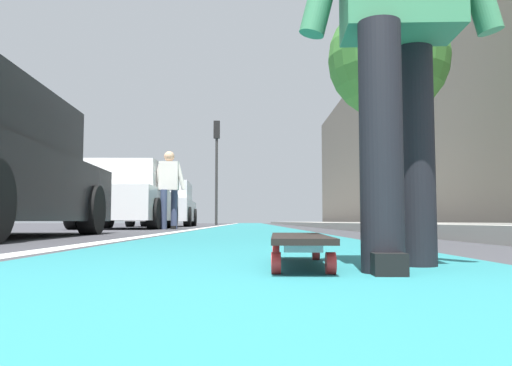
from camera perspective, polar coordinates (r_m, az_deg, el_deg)
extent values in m
plane|color=#38383D|center=(10.63, -0.69, -5.15)|extent=(80.00, 80.00, 0.00)
cube|color=#237075|center=(24.63, -0.63, -4.64)|extent=(56.00, 2.00, 0.00)
cube|color=silver|center=(20.67, -3.84, -4.70)|extent=(52.00, 0.16, 0.01)
cube|color=#9E9B93|center=(18.93, 9.56, -4.49)|extent=(52.00, 3.20, 0.14)
cube|color=slate|center=(23.87, 15.32, 5.33)|extent=(40.00, 1.20, 8.16)
cylinder|color=red|center=(2.24, 2.22, -7.59)|extent=(0.07, 0.03, 0.07)
cylinder|color=red|center=(2.24, 6.60, -7.56)|extent=(0.07, 0.03, 0.07)
cylinder|color=red|center=(1.64, 2.22, -8.82)|extent=(0.07, 0.03, 0.07)
cylinder|color=red|center=(1.65, 8.22, -8.75)|extent=(0.07, 0.03, 0.07)
cube|color=silver|center=(2.24, 4.40, -6.37)|extent=(0.07, 0.12, 0.02)
cube|color=silver|center=(1.64, 5.22, -7.14)|extent=(0.07, 0.12, 0.02)
cube|color=black|center=(1.93, 4.74, -6.03)|extent=(0.85, 0.24, 0.02)
cylinder|color=black|center=(1.73, 13.60, 3.99)|extent=(0.14, 0.14, 0.82)
cylinder|color=black|center=(2.02, 17.15, 2.88)|extent=(0.14, 0.14, 0.82)
cube|color=black|center=(1.72, 13.82, -8.48)|extent=(0.26, 0.11, 0.07)
cube|color=#4C606B|center=(6.94, -25.33, 4.48)|extent=(0.10, 1.65, 0.51)
cylinder|color=black|center=(6.87, -17.69, -2.85)|extent=(0.63, 0.24, 0.62)
cube|color=silver|center=(12.34, -13.88, -2.41)|extent=(4.12, 1.75, 0.70)
cube|color=silver|center=(12.23, -13.99, 0.66)|extent=(2.27, 1.61, 0.60)
cube|color=#4C606B|center=(13.33, -12.88, 0.25)|extent=(0.05, 1.53, 0.51)
cylinder|color=black|center=(13.78, -16.05, -3.42)|extent=(0.65, 0.22, 0.65)
cylinder|color=black|center=(13.44, -9.22, -3.51)|extent=(0.65, 0.22, 0.65)
cylinder|color=black|center=(11.33, -19.45, -3.20)|extent=(0.65, 0.22, 0.65)
cylinder|color=black|center=(10.92, -11.18, -3.33)|extent=(0.65, 0.22, 0.65)
cube|color=silver|center=(17.82, -10.05, -3.04)|extent=(4.46, 2.05, 0.70)
cube|color=silver|center=(17.69, -10.08, -0.92)|extent=(2.48, 1.82, 0.60)
cube|color=#4C606B|center=(18.89, -9.64, -1.14)|extent=(0.11, 1.64, 0.51)
cylinder|color=black|center=(19.28, -12.19, -3.72)|extent=(0.64, 0.25, 0.63)
cylinder|color=black|center=(19.08, -6.92, -3.78)|extent=(0.64, 0.25, 0.63)
cylinder|color=black|center=(16.60, -13.67, -3.62)|extent=(0.64, 0.25, 0.63)
cylinder|color=black|center=(16.37, -7.56, -3.70)|extent=(0.64, 0.25, 0.63)
cylinder|color=#2D2D2D|center=(23.68, -4.38, 0.17)|extent=(0.12, 0.12, 3.98)
cube|color=black|center=(23.98, -4.35, 5.87)|extent=(0.24, 0.28, 0.80)
sphere|color=#360606|center=(24.16, -4.32, 6.43)|extent=(0.16, 0.16, 0.16)
sphere|color=#392907|center=(24.11, -4.32, 5.82)|extent=(0.16, 0.16, 0.16)
sphere|color=green|center=(24.07, -4.33, 5.21)|extent=(0.16, 0.16, 0.16)
cylinder|color=brown|center=(11.20, 14.57, 2.03)|extent=(0.23, 0.23, 2.73)
sphere|color=#3D7F33|center=(11.66, 14.36, 13.14)|extent=(2.55, 2.55, 2.55)
cylinder|color=#384260|center=(11.40, -8.99, -2.92)|extent=(0.14, 0.14, 0.84)
cylinder|color=#384260|center=(11.16, -10.13, -2.88)|extent=(0.14, 0.14, 0.84)
cube|color=black|center=(11.39, -9.02, -4.85)|extent=(0.27, 0.10, 0.07)
cube|color=silver|center=(11.33, -9.55, 0.79)|extent=(0.25, 0.41, 0.62)
cylinder|color=silver|center=(11.29, -8.32, 0.79)|extent=(0.09, 0.24, 0.62)
cylinder|color=silver|center=(11.37, -10.78, 0.78)|extent=(0.09, 0.24, 0.62)
sphere|color=tan|center=(11.37, -9.53, 2.90)|extent=(0.23, 0.23, 0.23)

